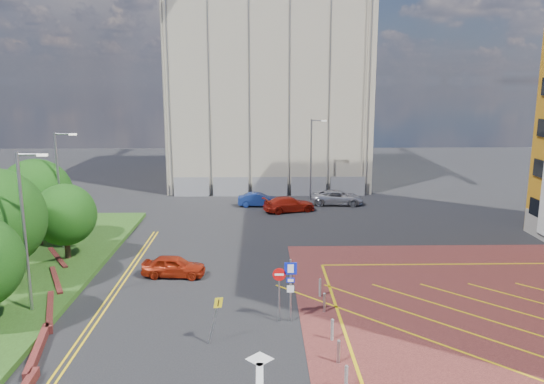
{
  "coord_description": "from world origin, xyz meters",
  "views": [
    {
      "loc": [
        -0.92,
        -23.2,
        11.59
      ],
      "look_at": [
        -0.34,
        3.42,
        6.01
      ],
      "focal_mm": 35.0,
      "sensor_mm": 36.0,
      "label": 1
    }
  ],
  "objects_px": {
    "tree_d": "(36,195)",
    "car_red_back": "(289,204)",
    "lamp_back": "(312,157)",
    "car_red_left": "(174,266)",
    "sign_cluster": "(286,284)",
    "car_silver_back": "(337,197)",
    "lamp_left_near": "(25,226)",
    "tree_c": "(65,215)",
    "warning_sign": "(216,315)",
    "car_blue_back": "(258,200)",
    "lamp_left_far": "(60,186)"
  },
  "relations": [
    {
      "from": "sign_cluster",
      "to": "warning_sign",
      "type": "relative_size",
      "value": 1.42
    },
    {
      "from": "warning_sign",
      "to": "car_silver_back",
      "type": "relative_size",
      "value": 0.46
    },
    {
      "from": "car_blue_back",
      "to": "car_red_back",
      "type": "height_order",
      "value": "car_red_back"
    },
    {
      "from": "warning_sign",
      "to": "car_red_left",
      "type": "height_order",
      "value": "warning_sign"
    },
    {
      "from": "tree_c",
      "to": "warning_sign",
      "type": "relative_size",
      "value": 2.18
    },
    {
      "from": "tree_d",
      "to": "car_blue_back",
      "type": "xyz_separation_m",
      "value": [
        15.35,
        12.55,
        -3.24
      ]
    },
    {
      "from": "sign_cluster",
      "to": "car_silver_back",
      "type": "distance_m",
      "value": 25.87
    },
    {
      "from": "lamp_left_near",
      "to": "sign_cluster",
      "type": "bearing_deg",
      "value": -4.56
    },
    {
      "from": "tree_d",
      "to": "car_red_back",
      "type": "relative_size",
      "value": 1.29
    },
    {
      "from": "car_red_left",
      "to": "car_blue_back",
      "type": "distance_m",
      "value": 18.95
    },
    {
      "from": "lamp_back",
      "to": "sign_cluster",
      "type": "bearing_deg",
      "value": -97.97
    },
    {
      "from": "car_silver_back",
      "to": "lamp_left_near",
      "type": "bearing_deg",
      "value": 146.29
    },
    {
      "from": "car_red_back",
      "to": "car_silver_back",
      "type": "distance_m",
      "value": 5.48
    },
    {
      "from": "car_red_left",
      "to": "tree_c",
      "type": "bearing_deg",
      "value": 74.71
    },
    {
      "from": "lamp_left_far",
      "to": "tree_d",
      "type": "bearing_deg",
      "value": 154.32
    },
    {
      "from": "lamp_left_near",
      "to": "car_silver_back",
      "type": "distance_m",
      "value": 30.83
    },
    {
      "from": "lamp_back",
      "to": "car_blue_back",
      "type": "xyz_separation_m",
      "value": [
        -5.23,
        -2.45,
        -3.73
      ]
    },
    {
      "from": "tree_d",
      "to": "sign_cluster",
      "type": "bearing_deg",
      "value": -35.58
    },
    {
      "from": "tree_c",
      "to": "car_red_left",
      "type": "distance_m",
      "value": 8.2
    },
    {
      "from": "tree_d",
      "to": "car_blue_back",
      "type": "relative_size",
      "value": 1.58
    },
    {
      "from": "tree_d",
      "to": "car_red_back",
      "type": "height_order",
      "value": "tree_d"
    },
    {
      "from": "lamp_back",
      "to": "car_red_left",
      "type": "bearing_deg",
      "value": -116.38
    },
    {
      "from": "warning_sign",
      "to": "tree_d",
      "type": "bearing_deg",
      "value": 133.53
    },
    {
      "from": "warning_sign",
      "to": "car_red_back",
      "type": "relative_size",
      "value": 0.48
    },
    {
      "from": "car_red_left",
      "to": "car_silver_back",
      "type": "height_order",
      "value": "car_silver_back"
    },
    {
      "from": "car_red_left",
      "to": "car_silver_back",
      "type": "xyz_separation_m",
      "value": [
        12.61,
        18.81,
        0.04
      ]
    },
    {
      "from": "tree_c",
      "to": "tree_d",
      "type": "distance_m",
      "value": 4.3
    },
    {
      "from": "tree_c",
      "to": "car_blue_back",
      "type": "bearing_deg",
      "value": 51.54
    },
    {
      "from": "tree_c",
      "to": "warning_sign",
      "type": "distance_m",
      "value": 15.52
    },
    {
      "from": "car_red_left",
      "to": "sign_cluster",
      "type": "bearing_deg",
      "value": -129.03
    },
    {
      "from": "sign_cluster",
      "to": "car_blue_back",
      "type": "height_order",
      "value": "sign_cluster"
    },
    {
      "from": "lamp_left_far",
      "to": "lamp_left_near",
      "type": "bearing_deg",
      "value": -78.69
    },
    {
      "from": "warning_sign",
      "to": "car_silver_back",
      "type": "height_order",
      "value": "warning_sign"
    },
    {
      "from": "tree_c",
      "to": "car_silver_back",
      "type": "bearing_deg",
      "value": 38.94
    },
    {
      "from": "car_red_back",
      "to": "car_silver_back",
      "type": "xyz_separation_m",
      "value": [
        4.77,
        2.71,
        -0.0
      ]
    },
    {
      "from": "tree_c",
      "to": "lamp_back",
      "type": "relative_size",
      "value": 0.61
    },
    {
      "from": "tree_c",
      "to": "car_red_left",
      "type": "height_order",
      "value": "tree_c"
    },
    {
      "from": "lamp_left_near",
      "to": "lamp_left_far",
      "type": "height_order",
      "value": "same"
    },
    {
      "from": "car_blue_back",
      "to": "lamp_left_far",
      "type": "bearing_deg",
      "value": 135.85
    },
    {
      "from": "car_silver_back",
      "to": "car_red_back",
      "type": "bearing_deg",
      "value": 123.88
    },
    {
      "from": "lamp_left_far",
      "to": "car_silver_back",
      "type": "distance_m",
      "value": 25.46
    },
    {
      "from": "sign_cluster",
      "to": "car_silver_back",
      "type": "bearing_deg",
      "value": 76.31
    },
    {
      "from": "car_red_left",
      "to": "lamp_left_near",
      "type": "bearing_deg",
      "value": 135.43
    },
    {
      "from": "tree_c",
      "to": "car_blue_back",
      "type": "distance_m",
      "value": 20.03
    },
    {
      "from": "lamp_left_far",
      "to": "lamp_back",
      "type": "distance_m",
      "value": 24.46
    },
    {
      "from": "car_silver_back",
      "to": "warning_sign",
      "type": "bearing_deg",
      "value": 165.39
    },
    {
      "from": "lamp_back",
      "to": "warning_sign",
      "type": "xyz_separation_m",
      "value": [
        -7.04,
        -29.25,
        -2.93
      ]
    },
    {
      "from": "sign_cluster",
      "to": "car_red_back",
      "type": "bearing_deg",
      "value": 86.55
    },
    {
      "from": "tree_d",
      "to": "car_red_left",
      "type": "relative_size",
      "value": 1.6
    },
    {
      "from": "sign_cluster",
      "to": "warning_sign",
      "type": "height_order",
      "value": "sign_cluster"
    }
  ]
}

